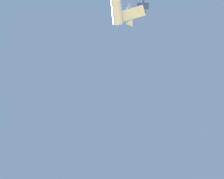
{
  "coord_description": "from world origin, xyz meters",
  "views": [
    {
      "loc": [
        15.81,
        68.75,
        4.21
      ],
      "look_at": [
        1.36,
        23.93,
        78.33
      ],
      "focal_mm": 39.81,
      "sensor_mm": 36.0,
      "label": 1
    }
  ],
  "objects": [
    {
      "name": "chase_jet_lead",
      "position": [
        -16.38,
        36.59,
        175.41
      ],
      "size": [
        8.97,
        15.24,
        4.0
      ],
      "rotation": [
        0.0,
        0.0,
        1.26
      ],
      "color": "#38478C"
    }
  ]
}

